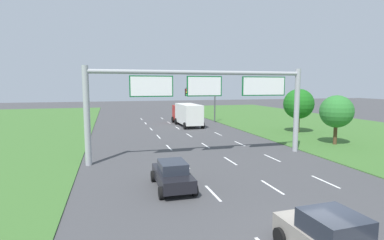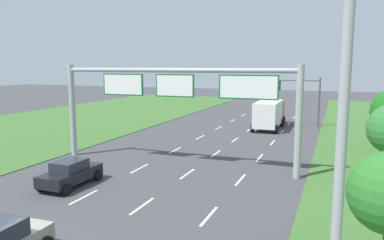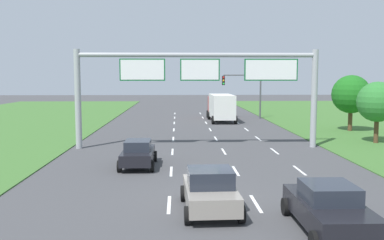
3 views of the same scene
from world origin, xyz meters
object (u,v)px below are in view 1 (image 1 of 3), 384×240
Objects in this scene: box_truck at (187,114)px; roadside_tree_far at (299,104)px; sign_gantry at (205,94)px; roadside_tree_mid at (336,112)px; car_near_red at (172,175)px; car_lead_silver at (333,239)px; traffic_light_mast at (203,97)px.

roadside_tree_far reaches higher than box_truck.
roadside_tree_far is at bearing 30.92° from sign_gantry.
roadside_tree_far is (0.92, 7.19, 0.27)m from roadside_tree_mid.
sign_gantry is 16.83m from roadside_tree_far.
car_near_red is at bearing -121.77° from sign_gantry.
car_near_red is 0.99× the size of car_lead_silver.
car_near_red is at bearing -156.02° from roadside_tree_mid.
car_lead_silver reaches higher than car_near_red.
car_lead_silver is (3.46, -8.20, 0.05)m from car_near_red.
roadside_tree_far is (18.27, 14.90, 2.68)m from car_near_red.
traffic_light_mast is (6.87, 35.50, 3.06)m from car_lead_silver.
traffic_light_mast is (10.34, 27.30, 3.10)m from car_near_red.
traffic_light_mast is 1.19× the size of roadside_tree_mid.
sign_gantry is at bearing -101.09° from box_truck.
car_lead_silver is 0.71× the size of traffic_light_mast.
traffic_light_mast reaches higher than roadside_tree_mid.
car_lead_silver is at bearing -131.10° from roadside_tree_mid.
box_truck is at bearing 79.83° from sign_gantry.
car_lead_silver is at bearing -91.71° from sign_gantry.
car_lead_silver is 0.76× the size of roadside_tree_far.
car_near_red is 0.71× the size of traffic_light_mast.
traffic_light_mast is 1.07× the size of roadside_tree_far.
box_truck reaches higher than car_lead_silver.
box_truck is 1.52× the size of traffic_light_mast.
car_near_red is 8.51m from sign_gantry.
car_near_red is 19.14m from roadside_tree_mid.
car_lead_silver is 21.25m from roadside_tree_mid.
sign_gantry reaches higher than traffic_light_mast.
traffic_light_mast is at bearing 76.94° from car_lead_silver.
roadside_tree_mid reaches higher than car_near_red.
roadside_tree_far is at bearing -42.50° from box_truck.
car_lead_silver is 36.28m from traffic_light_mast.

